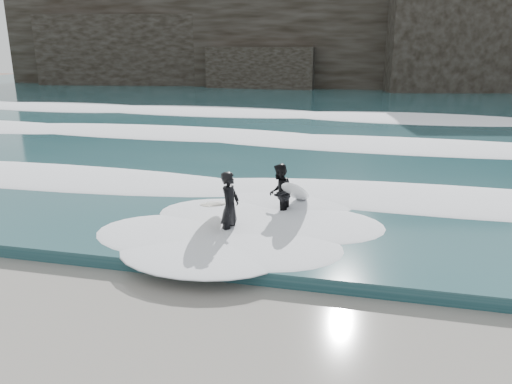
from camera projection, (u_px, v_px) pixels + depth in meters
The scene contains 8 objects.
ground at pixel (165, 381), 6.87m from camera, with size 120.00×120.00×0.00m, color #825D4E.
sea at pixel (336, 108), 33.84m from camera, with size 90.00×52.00×0.30m, color #1E4349.
headland at pixel (352, 36), 48.28m from camera, with size 70.00×9.00×10.00m, color black.
foam_near at pixel (283, 182), 15.14m from camera, with size 60.00×3.20×0.20m, color white.
foam_mid at pixel (312, 139), 21.65m from camera, with size 60.00×4.00×0.24m, color white.
foam_far at pixel (330, 111), 30.03m from camera, with size 60.00×4.80×0.30m, color white.
surfer_left at pixel (226, 206), 11.49m from camera, with size 1.07×2.12×1.68m.
surfer_right at pixel (283, 193), 12.74m from camera, with size 1.07×2.10×1.53m.
Camera 1 is at (2.55, -5.38, 4.49)m, focal length 35.00 mm.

